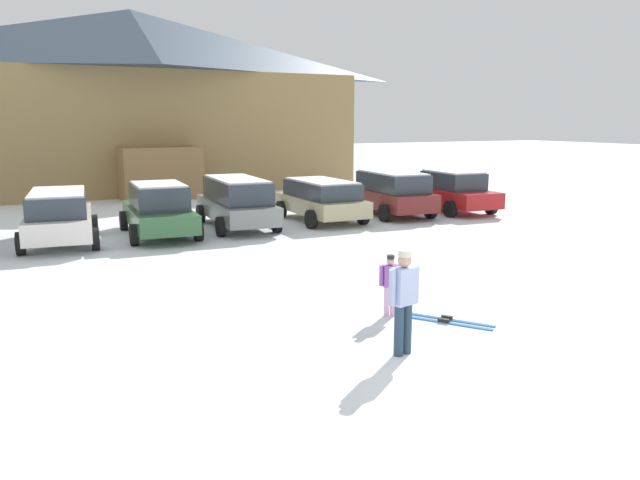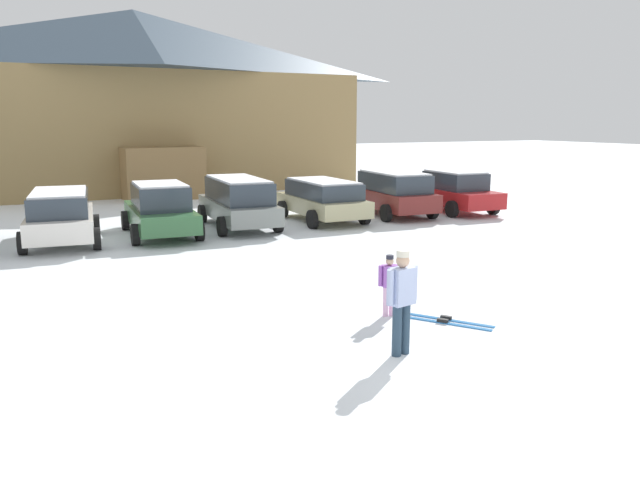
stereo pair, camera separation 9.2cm
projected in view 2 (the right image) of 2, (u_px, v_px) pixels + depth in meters
name	position (u px, v px, depth m)	size (l,w,h in m)	color
ground	(502.00, 388.00, 8.54)	(160.00, 160.00, 0.00)	white
ski_lodge	(137.00, 100.00, 32.59)	(22.48, 10.81, 9.16)	olive
parked_white_suv	(61.00, 215.00, 18.36)	(2.48, 4.43, 1.58)	white
parked_green_coupe	(160.00, 209.00, 19.67)	(2.30, 4.70, 1.68)	#34663B
parked_grey_wagon	(238.00, 201.00, 21.14)	(2.29, 4.84, 1.70)	gray
parked_beige_suv	(323.00, 199.00, 22.51)	(2.26, 4.34, 1.50)	tan
parked_maroon_van	(393.00, 192.00, 23.81)	(2.38, 4.30, 1.69)	maroon
parked_red_sedan	(452.00, 191.00, 24.97)	(2.31, 4.81, 1.64)	#B11D1F
skier_adult_in_blue_parka	(402.00, 296.00, 9.59)	(0.61, 0.32, 1.67)	#293E51
skier_child_in_purple_jacket	(389.00, 282.00, 11.57)	(0.43, 0.22, 1.16)	#DEA9D0
pair_of_skis	(446.00, 321.00, 11.33)	(1.20, 1.54, 0.08)	#286EB2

